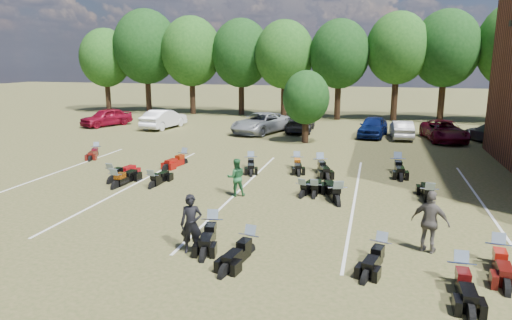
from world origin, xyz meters
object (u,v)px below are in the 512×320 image
(motorcycle_7, at_px, (112,183))
(motorcycle_14, at_px, (97,155))
(car_0, at_px, (106,117))
(person_green, at_px, (236,177))
(car_4, at_px, (373,127))
(motorcycle_3, at_px, (249,253))
(person_black, at_px, (191,224))
(person_grey, at_px, (430,222))

(motorcycle_7, height_order, motorcycle_14, motorcycle_7)
(car_0, xyz_separation_m, person_green, (16.79, -16.59, 0.05))
(car_4, height_order, motorcycle_3, car_4)
(person_black, bearing_deg, motorcycle_3, -1.35)
(car_0, relative_size, person_grey, 2.32)
(person_black, distance_m, motorcycle_14, 15.96)
(car_0, xyz_separation_m, person_black, (17.22, -22.48, 0.15))
(car_0, distance_m, person_black, 28.32)
(person_black, relative_size, person_grey, 0.95)
(person_grey, distance_m, motorcycle_7, 14.33)
(motorcycle_7, bearing_deg, motorcycle_3, 152.01)
(person_grey, xyz_separation_m, motorcycle_3, (-5.20, -1.50, -0.95))
(motorcycle_7, bearing_deg, motorcycle_14, -42.60)
(motorcycle_14, bearing_deg, person_grey, -48.38)
(car_0, relative_size, motorcycle_7, 1.86)
(car_4, relative_size, person_black, 2.44)
(person_grey, relative_size, motorcycle_7, 0.80)
(person_black, xyz_separation_m, motorcycle_14, (-10.96, 11.56, -0.90))
(motorcycle_14, bearing_deg, car_4, 15.13)
(person_grey, height_order, motorcycle_7, person_grey)
(motorcycle_7, distance_m, motorcycle_14, 6.72)
(person_black, bearing_deg, car_4, 64.24)
(person_green, distance_m, person_grey, 8.35)
(car_0, relative_size, person_green, 2.75)
(person_grey, bearing_deg, motorcycle_14, -5.97)
(person_green, bearing_deg, motorcycle_3, 86.80)
(person_green, xyz_separation_m, motorcycle_7, (-6.25, 0.49, -0.81))
(person_black, distance_m, person_green, 5.91)
(car_4, distance_m, person_grey, 20.94)
(person_grey, height_order, motorcycle_14, person_grey)
(car_0, xyz_separation_m, motorcycle_3, (18.90, -22.13, -0.76))
(car_4, bearing_deg, car_0, -170.72)
(person_green, bearing_deg, person_grey, 126.98)
(person_black, relative_size, person_green, 1.12)
(motorcycle_14, bearing_deg, motorcycle_7, -70.23)
(person_black, height_order, person_green, person_black)
(person_green, bearing_deg, car_0, -68.75)
(car_0, relative_size, car_4, 1.01)
(car_0, distance_m, motorcycle_7, 19.26)
(car_4, distance_m, motorcycle_14, 19.47)
(person_green, xyz_separation_m, motorcycle_3, (2.11, -5.53, -0.81))
(car_4, height_order, motorcycle_14, car_4)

